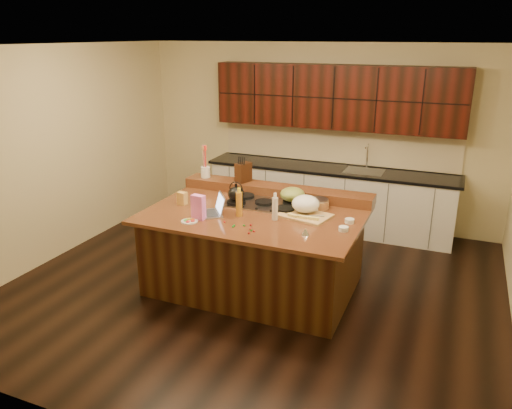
% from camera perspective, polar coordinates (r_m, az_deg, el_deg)
% --- Properties ---
extents(room, '(5.52, 5.02, 2.72)m').
position_cam_1_polar(room, '(5.43, -0.20, 3.33)').
color(room, black).
rests_on(room, ground).
extents(island, '(2.40, 1.60, 0.92)m').
position_cam_1_polar(island, '(5.74, -0.19, -5.22)').
color(island, black).
rests_on(island, ground).
extents(back_ledge, '(2.40, 0.30, 0.12)m').
position_cam_1_polar(back_ledge, '(6.16, 2.33, 1.64)').
color(back_ledge, black).
rests_on(back_ledge, island).
extents(cooktop, '(0.92, 0.52, 0.05)m').
position_cam_1_polar(cooktop, '(5.82, 0.95, 0.14)').
color(cooktop, gray).
rests_on(cooktop, island).
extents(back_counter, '(3.70, 0.66, 2.40)m').
position_cam_1_polar(back_counter, '(7.48, 8.60, 4.60)').
color(back_counter, silver).
rests_on(back_counter, ground).
extents(kettle, '(0.25, 0.25, 0.17)m').
position_cam_1_polar(kettle, '(5.78, -2.29, 1.22)').
color(kettle, black).
rests_on(kettle, cooktop).
extents(green_bowl, '(0.35, 0.35, 0.16)m').
position_cam_1_polar(green_bowl, '(5.81, 4.18, 1.17)').
color(green_bowl, olive).
rests_on(green_bowl, cooktop).
extents(laptop, '(0.39, 0.40, 0.22)m').
position_cam_1_polar(laptop, '(5.52, -4.68, -0.51)').
color(laptop, '#B7B7BC').
rests_on(laptop, island).
extents(oil_bottle, '(0.08, 0.08, 0.27)m').
position_cam_1_polar(oil_bottle, '(5.42, -1.94, 0.03)').
color(oil_bottle, '#C48322').
rests_on(oil_bottle, island).
extents(vinegar_bottle, '(0.07, 0.07, 0.25)m').
position_cam_1_polar(vinegar_bottle, '(5.32, 2.18, -0.47)').
color(vinegar_bottle, silver).
rests_on(vinegar_bottle, island).
extents(wooden_tray, '(0.60, 0.49, 0.21)m').
position_cam_1_polar(wooden_tray, '(5.50, 5.67, -0.22)').
color(wooden_tray, tan).
rests_on(wooden_tray, island).
extents(ramekin_a, '(0.11, 0.11, 0.04)m').
position_cam_1_polar(ramekin_a, '(5.13, 9.97, -2.75)').
color(ramekin_a, white).
rests_on(ramekin_a, island).
extents(ramekin_b, '(0.12, 0.12, 0.04)m').
position_cam_1_polar(ramekin_b, '(5.35, 10.64, -1.85)').
color(ramekin_b, white).
rests_on(ramekin_b, island).
extents(ramekin_c, '(0.13, 0.13, 0.04)m').
position_cam_1_polar(ramekin_c, '(5.61, 6.60, -0.65)').
color(ramekin_c, white).
rests_on(ramekin_c, island).
extents(strainer_bowl, '(0.28, 0.28, 0.09)m').
position_cam_1_polar(strainer_bowl, '(5.74, 7.15, 0.04)').
color(strainer_bowl, '#996B3F').
rests_on(strainer_bowl, island).
extents(kitchen_timer, '(0.10, 0.10, 0.07)m').
position_cam_1_polar(kitchen_timer, '(4.97, 5.67, -3.11)').
color(kitchen_timer, silver).
rests_on(kitchen_timer, island).
extents(pink_bag, '(0.15, 0.09, 0.27)m').
position_cam_1_polar(pink_bag, '(5.36, -6.60, -0.32)').
color(pink_bag, '#F372CE').
rests_on(pink_bag, island).
extents(candy_plate, '(0.22, 0.22, 0.01)m').
position_cam_1_polar(candy_plate, '(5.34, -7.61, -1.91)').
color(candy_plate, white).
rests_on(candy_plate, island).
extents(package_box, '(0.12, 0.09, 0.15)m').
position_cam_1_polar(package_box, '(5.87, -8.44, 0.70)').
color(package_box, gold).
rests_on(package_box, island).
extents(utensil_crock, '(0.15, 0.15, 0.14)m').
position_cam_1_polar(utensil_crock, '(6.52, -5.80, 3.72)').
color(utensil_crock, white).
rests_on(utensil_crock, back_ledge).
extents(knife_block, '(0.18, 0.23, 0.24)m').
position_cam_1_polar(knife_block, '(6.27, -1.46, 3.69)').
color(knife_block, black).
rests_on(knife_block, back_ledge).
extents(gumdrop_0, '(0.02, 0.02, 0.02)m').
position_cam_1_polar(gumdrop_0, '(5.28, -3.63, -1.99)').
color(gumdrop_0, red).
rests_on(gumdrop_0, island).
extents(gumdrop_1, '(0.02, 0.02, 0.02)m').
position_cam_1_polar(gumdrop_1, '(5.17, -1.38, -2.40)').
color(gumdrop_1, '#198C26').
rests_on(gumdrop_1, island).
extents(gumdrop_2, '(0.02, 0.02, 0.02)m').
position_cam_1_polar(gumdrop_2, '(5.08, -0.65, -2.81)').
color(gumdrop_2, red).
rests_on(gumdrop_2, island).
extents(gumdrop_3, '(0.02, 0.02, 0.02)m').
position_cam_1_polar(gumdrop_3, '(5.15, -2.65, -2.54)').
color(gumdrop_3, '#198C26').
rests_on(gumdrop_3, island).
extents(gumdrop_4, '(0.02, 0.02, 0.02)m').
position_cam_1_polar(gumdrop_4, '(4.98, -0.82, -3.29)').
color(gumdrop_4, red).
rests_on(gumdrop_4, island).
extents(gumdrop_5, '(0.02, 0.02, 0.02)m').
position_cam_1_polar(gumdrop_5, '(5.18, -2.51, -2.40)').
color(gumdrop_5, '#198C26').
rests_on(gumdrop_5, island).
extents(gumdrop_6, '(0.02, 0.02, 0.02)m').
position_cam_1_polar(gumdrop_6, '(5.02, -0.23, -3.08)').
color(gumdrop_6, red).
rests_on(gumdrop_6, island).
extents(gumdrop_7, '(0.02, 0.02, 0.02)m').
position_cam_1_polar(gumdrop_7, '(5.05, -0.54, -2.97)').
color(gumdrop_7, '#198C26').
rests_on(gumdrop_7, island).
extents(gumdrop_8, '(0.02, 0.02, 0.02)m').
position_cam_1_polar(gumdrop_8, '(5.19, -0.60, -2.35)').
color(gumdrop_8, red).
rests_on(gumdrop_8, island).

